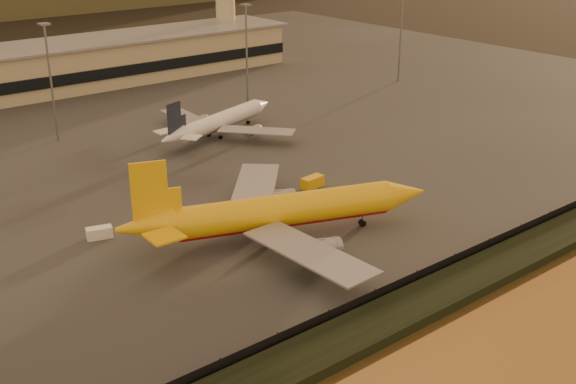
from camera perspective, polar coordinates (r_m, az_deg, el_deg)
name	(u,v)px	position (r m, az deg, el deg)	size (l,w,h in m)	color
ground	(340,257)	(107.21, 4.13, -5.18)	(900.00, 900.00, 0.00)	black
embankment	(429,299)	(96.78, 11.08, -8.29)	(320.00, 7.00, 1.40)	black
tarmac	(73,118)	(183.40, -16.60, 5.61)	(320.00, 220.00, 0.20)	#2D2D2D
perimeter_fence	(406,283)	(98.70, 9.33, -7.12)	(300.00, 0.05, 2.20)	black
apron_light_masts	(165,59)	(168.53, -9.69, 10.30)	(152.20, 12.20, 25.40)	slate
dhl_cargo_jet	(280,212)	(110.56, -0.64, -1.59)	(48.15, 45.72, 14.84)	#F3B40C
white_narrowbody_jet	(220,121)	(161.88, -5.41, 5.57)	(37.02, 35.19, 10.90)	white
gse_vehicle_yellow	(313,182)	(132.02, 1.95, 0.80)	(4.44, 2.00, 2.00)	#F3B40C
gse_vehicle_white	(99,233)	(115.86, -14.69, -3.13)	(3.95, 1.78, 1.78)	white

